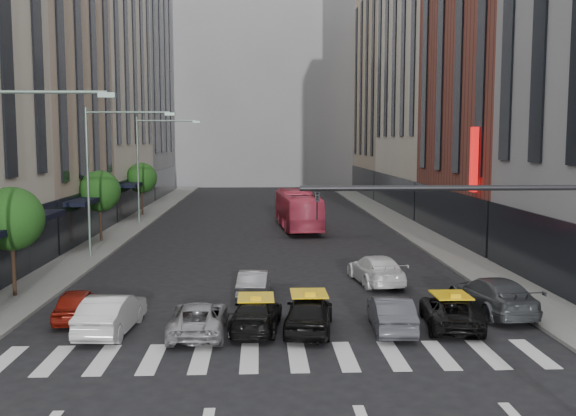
{
  "coord_description": "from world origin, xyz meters",
  "views": [
    {
      "loc": [
        -0.63,
        -19.11,
        7.14
      ],
      "look_at": [
        0.69,
        10.86,
        4.0
      ],
      "focal_mm": 40.0,
      "sensor_mm": 36.0,
      "label": 1
    }
  ],
  "objects": [
    {
      "name": "car_row2_left",
      "position": [
        -0.91,
        9.94,
        0.63
      ],
      "size": [
        1.61,
        3.89,
        1.25
      ],
      "primitive_type": "imported",
      "rotation": [
        0.0,
        0.0,
        3.07
      ],
      "color": "gray",
      "rests_on": "ground"
    },
    {
      "name": "building_far",
      "position": [
        0.0,
        85.0,
        18.0
      ],
      "size": [
        30.0,
        10.0,
        36.0
      ],
      "primitive_type": "cube",
      "color": "gray",
      "rests_on": "ground"
    },
    {
      "name": "tree_mid",
      "position": [
        -11.8,
        26.0,
        3.65
      ],
      "size": [
        2.88,
        2.88,
        4.95
      ],
      "color": "black",
      "rests_on": "sidewalk_left"
    },
    {
      "name": "tree_near",
      "position": [
        -11.8,
        10.0,
        3.65
      ],
      "size": [
        2.88,
        2.88,
        4.95
      ],
      "color": "black",
      "rests_on": "sidewalk_left"
    },
    {
      "name": "car_red",
      "position": [
        -7.98,
        6.35,
        0.64
      ],
      "size": [
        1.87,
        3.87,
        1.28
      ],
      "primitive_type": "imported",
      "rotation": [
        0.0,
        0.0,
        3.24
      ],
      "color": "maroon",
      "rests_on": "ground"
    },
    {
      "name": "traffic_signal",
      "position": [
        7.69,
        -1.0,
        4.47
      ],
      "size": [
        10.1,
        0.2,
        6.0
      ],
      "color": "black",
      "rests_on": "ground"
    },
    {
      "name": "sidewalk_right",
      "position": [
        11.5,
        30.0,
        0.07
      ],
      "size": [
        3.0,
        96.0,
        0.15
      ],
      "primitive_type": "cube",
      "color": "slate",
      "rests_on": "ground"
    },
    {
      "name": "car_white_front",
      "position": [
        -6.2,
        4.58,
        0.73
      ],
      "size": [
        1.92,
        4.54,
        1.46
      ],
      "primitive_type": "imported",
      "rotation": [
        0.0,
        0.0,
        3.06
      ],
      "color": "#BABABA",
      "rests_on": "ground"
    },
    {
      "name": "streetlamp_mid",
      "position": [
        -10.04,
        20.0,
        5.9
      ],
      "size": [
        5.38,
        0.25,
        9.0
      ],
      "color": "gray",
      "rests_on": "sidewalk_left"
    },
    {
      "name": "building_right_d",
      "position": [
        17.0,
        65.0,
        14.0
      ],
      "size": [
        8.0,
        18.0,
        28.0
      ],
      "primitive_type": "cube",
      "color": "tan",
      "rests_on": "ground"
    },
    {
      "name": "tree_far",
      "position": [
        -11.8,
        42.0,
        3.65
      ],
      "size": [
        2.88,
        2.88,
        4.95
      ],
      "color": "black",
      "rests_on": "sidewalk_left"
    },
    {
      "name": "taxi_center",
      "position": [
        1.18,
        4.3,
        0.73
      ],
      "size": [
        2.29,
        4.45,
        1.45
      ],
      "primitive_type": "imported",
      "rotation": [
        0.0,
        0.0,
        3.0
      ],
      "color": "black",
      "rests_on": "ground"
    },
    {
      "name": "streetlamp_far",
      "position": [
        -10.04,
        36.0,
        5.9
      ],
      "size": [
        5.38,
        0.25,
        9.0
      ],
      "color": "gray",
      "rests_on": "sidewalk_left"
    },
    {
      "name": "car_grey_mid",
      "position": [
        4.3,
        4.34,
        0.67
      ],
      "size": [
        1.64,
        4.14,
        1.34
      ],
      "primitive_type": "imported",
      "rotation": [
        0.0,
        0.0,
        3.09
      ],
      "color": "#3D3E44",
      "rests_on": "ground"
    },
    {
      "name": "building_right_b",
      "position": [
        17.0,
        27.0,
        13.0
      ],
      "size": [
        8.0,
        18.0,
        26.0
      ],
      "primitive_type": "cube",
      "color": "brown",
      "rests_on": "ground"
    },
    {
      "name": "building_left_c",
      "position": [
        -17.0,
        46.0,
        18.0
      ],
      "size": [
        8.0,
        20.0,
        36.0
      ],
      "primitive_type": "cube",
      "color": "beige",
      "rests_on": "ground"
    },
    {
      "name": "sidewalk_left",
      "position": [
        -11.5,
        30.0,
        0.07
      ],
      "size": [
        3.0,
        96.0,
        0.15
      ],
      "primitive_type": "cube",
      "color": "slate",
      "rests_on": "ground"
    },
    {
      "name": "building_right_c",
      "position": [
        17.0,
        46.0,
        20.0
      ],
      "size": [
        8.0,
        20.0,
        40.0
      ],
      "primitive_type": "cube",
      "color": "beige",
      "rests_on": "ground"
    },
    {
      "name": "car_silver",
      "position": [
        -2.93,
        4.18,
        0.61
      ],
      "size": [
        2.02,
        4.36,
        1.21
      ],
      "primitive_type": "imported",
      "rotation": [
        0.0,
        0.0,
        3.15
      ],
      "color": "#97979C",
      "rests_on": "ground"
    },
    {
      "name": "car_row2_right",
      "position": [
        5.19,
        12.37,
        0.72
      ],
      "size": [
        2.56,
        5.13,
        1.43
      ],
      "primitive_type": "imported",
      "rotation": [
        0.0,
        0.0,
        3.26
      ],
      "color": "white",
      "rests_on": "ground"
    },
    {
      "name": "car_grey_curb",
      "position": [
        9.02,
        6.61,
        0.76
      ],
      "size": [
        2.67,
        5.41,
        1.51
      ],
      "primitive_type": "imported",
      "rotation": [
        0.0,
        0.0,
        3.25
      ],
      "color": "#3F4247",
      "rests_on": "ground"
    },
    {
      "name": "liberty_sign",
      "position": [
        12.6,
        20.0,
        6.0
      ],
      "size": [
        0.3,
        0.7,
        4.0
      ],
      "color": "red",
      "rests_on": "ground"
    },
    {
      "name": "taxi_right",
      "position": [
        6.7,
        4.76,
        0.61
      ],
      "size": [
        2.58,
        4.61,
        1.22
      ],
      "primitive_type": "imported",
      "rotation": [
        0.0,
        0.0,
        3.01
      ],
      "color": "black",
      "rests_on": "ground"
    },
    {
      "name": "ground",
      "position": [
        0.0,
        0.0,
        0.0
      ],
      "size": [
        160.0,
        160.0,
        0.0
      ],
      "primitive_type": "plane",
      "color": "black",
      "rests_on": "ground"
    },
    {
      "name": "taxi_left",
      "position": [
        -0.8,
        4.61,
        0.62
      ],
      "size": [
        2.2,
        4.46,
        1.25
      ],
      "primitive_type": "imported",
      "rotation": [
        0.0,
        0.0,
        3.03
      ],
      "color": "black",
      "rests_on": "ground"
    },
    {
      "name": "bus",
      "position": [
        2.47,
        32.68,
        1.55
      ],
      "size": [
        3.39,
        11.31,
        3.11
      ],
      "primitive_type": "imported",
      "rotation": [
        0.0,
        0.0,
        3.21
      ],
      "color": "#DC405D",
      "rests_on": "ground"
    },
    {
      "name": "building_left_d",
      "position": [
        -17.0,
        65.0,
        15.0
      ],
      "size": [
        8.0,
        18.0,
        30.0
      ],
      "primitive_type": "cube",
      "color": "gray",
      "rests_on": "ground"
    },
    {
      "name": "building_left_b",
      "position": [
        -17.0,
        28.0,
        12.0
      ],
      "size": [
        8.0,
        16.0,
        24.0
      ],
      "primitive_type": "cube",
      "color": "tan",
      "rests_on": "ground"
    }
  ]
}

